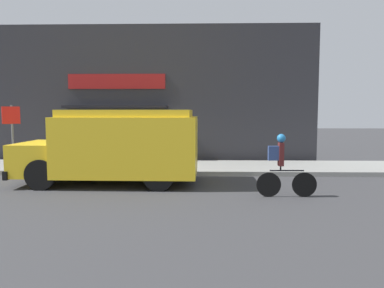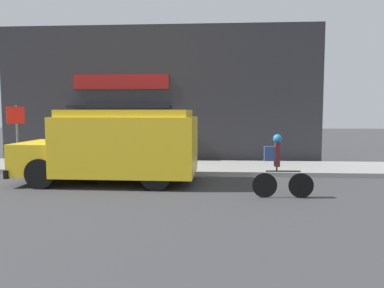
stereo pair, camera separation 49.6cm
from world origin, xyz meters
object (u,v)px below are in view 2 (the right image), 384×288
at_px(cyclist, 278,166).
at_px(trash_bin, 69,154).
at_px(school_bus, 117,145).
at_px(stop_sign_post, 16,126).

relative_size(cyclist, trash_bin, 2.04).
distance_m(school_bus, stop_sign_post, 4.47).
bearing_deg(school_bus, trash_bin, 134.26).
bearing_deg(trash_bin, school_bus, -46.42).
bearing_deg(stop_sign_post, cyclist, -21.54).
xyz_separation_m(stop_sign_post, trash_bin, (1.46, 1.01, -1.10)).
xyz_separation_m(cyclist, trash_bin, (-7.17, 4.42, -0.25)).
xyz_separation_m(school_bus, trash_bin, (-2.62, 2.76, -0.60)).
distance_m(school_bus, trash_bin, 3.85).
bearing_deg(trash_bin, cyclist, -31.63).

